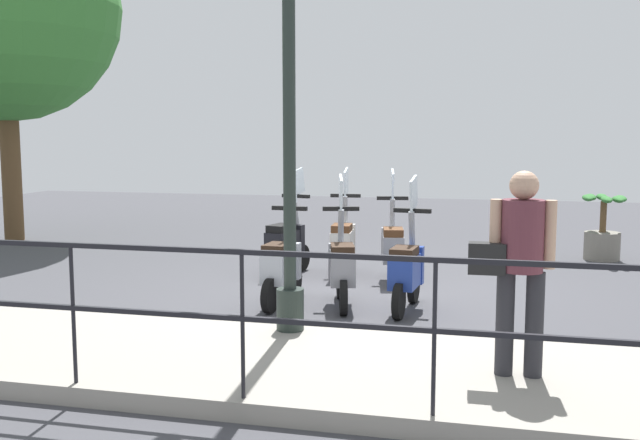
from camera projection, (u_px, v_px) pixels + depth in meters
ground_plane at (354, 292)px, 9.13m from camera, size 28.00×28.00×0.00m
promenade_walkway at (285, 363)px, 6.08m from camera, size 2.20×20.00×0.15m
fence_railing at (242, 295)px, 4.97m from camera, size 0.04×16.03×1.07m
lamp_post_near at (289, 119)px, 6.60m from camera, size 0.26×0.90×4.51m
pedestrian_with_bag at (519, 257)px, 5.43m from camera, size 0.33×0.65×1.59m
tree_large at (3, 6)px, 13.17m from camera, size 4.28×4.28×6.53m
potted_palm at (603, 232)px, 11.49m from camera, size 1.06×0.66×1.05m
scooter_near_0 at (407, 269)px, 8.12m from camera, size 1.23×0.44×1.54m
scooter_near_1 at (342, 266)px, 8.32m from camera, size 1.21×0.52×1.54m
scooter_near_2 at (282, 265)px, 8.39m from camera, size 1.23×0.44×1.54m
scooter_far_0 at (393, 247)px, 9.75m from camera, size 1.23×0.47×1.54m
scooter_far_1 at (343, 242)px, 10.17m from camera, size 1.23×0.44×1.54m
scooter_far_2 at (286, 243)px, 10.14m from camera, size 1.21×0.52×1.54m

